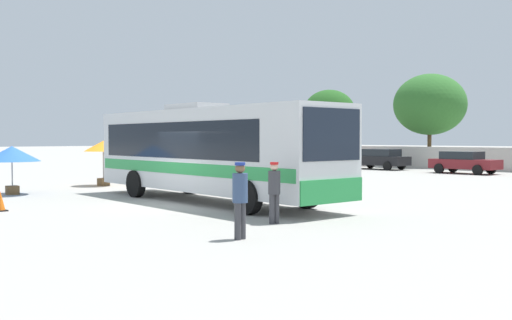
# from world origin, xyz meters

# --- Properties ---
(ground_plane) EXTENTS (300.00, 300.00, 0.00)m
(ground_plane) POSITION_xyz_m (0.00, 10.00, 0.00)
(ground_plane) COLOR #A3A099
(coach_bus_silver_green) EXTENTS (11.90, 3.25, 3.53)m
(coach_bus_silver_green) POSITION_xyz_m (0.04, 1.84, 1.88)
(coach_bus_silver_green) COLOR silver
(coach_bus_silver_green) RESTS_ON ground_plane
(attendant_by_bus_door) EXTENTS (0.39, 0.39, 1.64)m
(attendant_by_bus_door) POSITION_xyz_m (5.57, -0.35, 0.93)
(attendant_by_bus_door) COLOR #38383D
(attendant_by_bus_door) RESTS_ON ground_plane
(passenger_waiting_on_apron) EXTENTS (0.38, 0.38, 1.73)m
(passenger_waiting_on_apron) POSITION_xyz_m (6.80, -2.66, 0.99)
(passenger_waiting_on_apron) COLOR #38383D
(passenger_waiting_on_apron) RESTS_ON ground_plane
(vendor_umbrella_near_gate_blue) EXTENTS (2.24, 2.24, 1.96)m
(vendor_umbrella_near_gate_blue) POSITION_xyz_m (-7.43, -2.26, 1.62)
(vendor_umbrella_near_gate_blue) COLOR gray
(vendor_umbrella_near_gate_blue) RESTS_ON ground_plane
(vendor_umbrella_secondary_orange) EXTENTS (1.83, 1.83, 2.15)m
(vendor_umbrella_secondary_orange) POSITION_xyz_m (-9.06, 2.70, 1.83)
(vendor_umbrella_secondary_orange) COLOR gray
(vendor_umbrella_secondary_orange) RESTS_ON ground_plane
(parked_car_leftmost_red) EXTENTS (4.41, 2.26, 1.51)m
(parked_car_leftmost_red) POSITION_xyz_m (-14.36, 24.50, 0.80)
(parked_car_leftmost_red) COLOR red
(parked_car_leftmost_red) RESTS_ON ground_plane
(parked_car_second_black) EXTENTS (4.41, 1.99, 1.50)m
(parked_car_second_black) POSITION_xyz_m (-8.80, 24.96, 0.79)
(parked_car_second_black) COLOR black
(parked_car_second_black) RESTS_ON ground_plane
(parked_car_third_maroon) EXTENTS (4.26, 2.02, 1.43)m
(parked_car_third_maroon) POSITION_xyz_m (-1.95, 24.50, 0.76)
(parked_car_third_maroon) COLOR maroon
(parked_car_third_maroon) RESTS_ON ground_plane
(roadside_tree_left) EXTENTS (4.85, 4.85, 6.88)m
(roadside_tree_left) POSITION_xyz_m (-19.56, 32.19, 4.80)
(roadside_tree_left) COLOR brown
(roadside_tree_left) RESTS_ON ground_plane
(roadside_tree_midleft) EXTENTS (5.73, 5.73, 7.42)m
(roadside_tree_midleft) POSITION_xyz_m (-8.39, 31.19, 4.98)
(roadside_tree_midleft) COLOR brown
(roadside_tree_midleft) RESTS_ON ground_plane
(traffic_cone_on_apron) EXTENTS (0.36, 0.36, 0.64)m
(traffic_cone_on_apron) POSITION_xyz_m (-2.17, -4.65, 0.31)
(traffic_cone_on_apron) COLOR black
(traffic_cone_on_apron) RESTS_ON ground_plane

